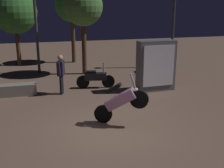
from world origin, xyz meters
TOP-DOWN VIEW (x-y plane):
  - ground_plane at (0.00, 0.00)m, footprint 40.00×40.00m
  - motorcycle_pink_foreground at (0.39, 0.19)m, footprint 1.49×0.92m
  - motorcycle_black_parked_left at (0.44, 4.14)m, footprint 1.65×0.46m
  - motorcycle_red_parked_right at (3.79, 6.04)m, footprint 0.39×1.66m
  - person_rider_beside at (-1.05, 3.67)m, footprint 0.35×0.65m
  - streetlamp_near at (5.48, 7.03)m, footprint 0.36×0.36m
  - streetlamp_far at (-1.88, 7.65)m, footprint 0.36×0.36m
  - tree_left_bg at (0.42, 6.79)m, footprint 1.96×1.96m
  - tree_center_bg at (0.27, 9.93)m, footprint 1.97×1.97m
  - tree_right_bg at (-2.98, 9.78)m, footprint 2.47×2.47m
  - kiosk_billboard at (2.82, 3.16)m, footprint 1.62×0.59m

SIDE VIEW (x-z plane):
  - ground_plane at x=0.00m, z-range 0.00..0.00m
  - motorcycle_black_parked_left at x=0.44m, z-range -0.12..0.99m
  - motorcycle_red_parked_right at x=3.79m, z-range -0.12..0.99m
  - motorcycle_pink_foreground at x=0.39m, z-range -0.07..1.56m
  - person_rider_beside at x=-1.05m, z-range 0.15..1.75m
  - kiosk_billboard at x=2.82m, z-range 0.00..2.10m
  - tree_right_bg at x=-2.98m, z-range 0.91..5.23m
  - streetlamp_near at x=5.48m, z-range 0.67..5.51m
  - streetlamp_far at x=-1.88m, z-range 0.68..5.83m
  - tree_left_bg at x=0.42m, z-range 1.18..5.57m
  - tree_center_bg at x=0.27m, z-range 1.18..5.59m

